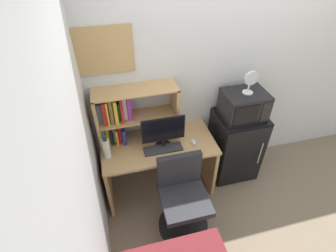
% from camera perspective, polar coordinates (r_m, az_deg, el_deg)
% --- Properties ---
extents(wall_back, '(6.40, 0.04, 2.60)m').
position_cam_1_polar(wall_back, '(3.19, 20.87, 11.86)').
color(wall_back, silver).
rests_on(wall_back, ground_plane).
extents(desk, '(1.22, 0.61, 0.73)m').
position_cam_1_polar(desk, '(2.94, -2.05, -7.16)').
color(desk, tan).
rests_on(desk, ground_plane).
extents(hutch_bookshelf, '(0.84, 0.28, 0.61)m').
position_cam_1_polar(hutch_bookshelf, '(2.68, -9.75, 2.59)').
color(hutch_bookshelf, tan).
rests_on(hutch_bookshelf, desk).
extents(monitor, '(0.45, 0.19, 0.38)m').
position_cam_1_polar(monitor, '(2.61, -1.02, -1.29)').
color(monitor, black).
rests_on(monitor, desk).
extents(keyboard, '(0.40, 0.13, 0.02)m').
position_cam_1_polar(keyboard, '(2.71, -1.09, -5.08)').
color(keyboard, '#333338').
rests_on(keyboard, desk).
extents(computer_mouse, '(0.05, 0.09, 0.03)m').
position_cam_1_polar(computer_mouse, '(2.79, 5.66, -3.57)').
color(computer_mouse, silver).
rests_on(computer_mouse, desk).
extents(water_bottle, '(0.07, 0.07, 0.24)m').
position_cam_1_polar(water_bottle, '(2.64, -13.42, -4.80)').
color(water_bottle, silver).
rests_on(water_bottle, desk).
extents(mini_fridge, '(0.55, 0.49, 0.89)m').
position_cam_1_polar(mini_fridge, '(3.29, 14.55, -4.09)').
color(mini_fridge, black).
rests_on(mini_fridge, ground_plane).
extents(microwave, '(0.46, 0.37, 0.30)m').
position_cam_1_polar(microwave, '(2.93, 16.37, 4.51)').
color(microwave, black).
rests_on(microwave, mini_fridge).
extents(desk_fan, '(0.15, 0.11, 0.25)m').
position_cam_1_polar(desk_fan, '(2.78, 17.74, 9.45)').
color(desk_fan, silver).
rests_on(desk_fan, microwave).
extents(desk_chair, '(0.53, 0.53, 0.87)m').
position_cam_1_polar(desk_chair, '(2.74, 3.26, -16.04)').
color(desk_chair, black).
rests_on(desk_chair, ground_plane).
extents(wall_corkboard, '(0.58, 0.02, 0.44)m').
position_cam_1_polar(wall_corkboard, '(2.47, -14.49, 15.69)').
color(wall_corkboard, tan).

